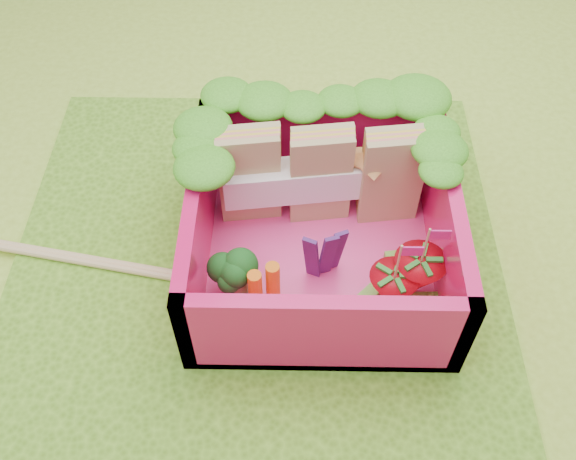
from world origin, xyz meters
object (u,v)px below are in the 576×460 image
Objects in this scene: bento_box at (321,227)px; broccoli at (234,275)px; strawberry_right at (417,275)px; chopsticks at (73,258)px; strawberry_left at (392,290)px; sandwich_stack at (322,175)px.

bento_box is 0.50m from broccoli.
strawberry_right is (0.89, 0.04, -0.05)m from broccoli.
chopsticks is (-1.31, -0.02, -0.25)m from bento_box.
strawberry_right reaches higher than broccoli.
strawberry_left reaches higher than chopsticks.
strawberry_left is (0.34, -0.31, -0.10)m from bento_box.
strawberry_right is at bearing 2.78° from broccoli.
strawberry_right is at bearing -48.89° from sandwich_stack.
sandwich_stack is 2.25× the size of strawberry_left.
strawberry_right is (0.46, -0.53, -0.14)m from sandwich_stack.
broccoli reaches higher than chopsticks.
chopsticks is at bearing 170.35° from strawberry_left.
chopsticks is (-1.32, -0.33, -0.31)m from sandwich_stack.
bento_box reaches higher than strawberry_right.
broccoli is 0.90m from strawberry_right.
broccoli is at bearing -15.27° from chopsticks.
bento_box is 3.96× the size of broccoli.
broccoli is 0.16× the size of chopsticks.
chopsticks is at bearing -178.92° from bento_box.
bento_box is 1.21× the size of sandwich_stack.
bento_box is 0.31m from sandwich_stack.
strawberry_right is at bearing -6.38° from chopsticks.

